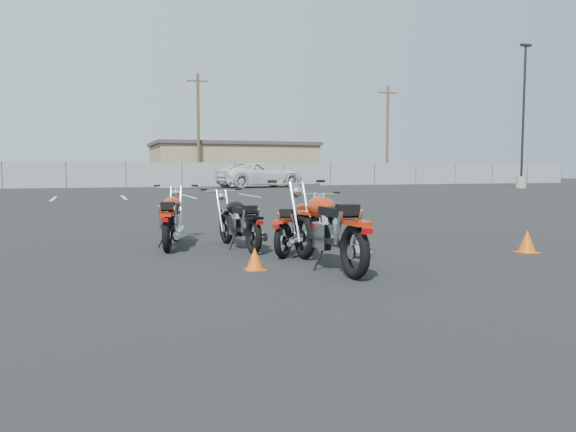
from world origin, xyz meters
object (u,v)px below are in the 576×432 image
object	(u,v)px
motorcycle_third_red	(300,226)
motorcycle_rear_red	(328,229)
motorcycle_second_black	(240,222)
white_van	(260,168)
motorcycle_front_red	(172,219)

from	to	relation	value
motorcycle_third_red	motorcycle_rear_red	xyz separation A→B (m)	(-0.15, -1.44, 0.10)
motorcycle_third_red	motorcycle_rear_red	size ratio (longest dim) A/B	0.70
motorcycle_second_black	white_van	world-z (taller)	white_van
motorcycle_front_red	motorcycle_second_black	distance (m)	1.19
motorcycle_rear_red	motorcycle_third_red	bearing A→B (deg)	84.20
motorcycle_rear_red	white_van	distance (m)	32.97
motorcycle_second_black	white_van	xyz separation A→B (m)	(9.20, 29.63, 0.94)
motorcycle_second_black	motorcycle_rear_red	world-z (taller)	motorcycle_rear_red
motorcycle_third_red	white_van	size ratio (longest dim) A/B	0.23
white_van	motorcycle_third_red	bearing A→B (deg)	152.23
motorcycle_second_black	motorcycle_third_red	xyz separation A→B (m)	(0.79, -0.76, -0.02)
motorcycle_third_red	motorcycle_second_black	bearing A→B (deg)	135.99
motorcycle_front_red	motorcycle_rear_red	xyz separation A→B (m)	(1.67, -2.80, 0.06)
motorcycle_second_black	motorcycle_rear_red	xyz separation A→B (m)	(0.64, -2.20, 0.08)
motorcycle_front_red	motorcycle_second_black	world-z (taller)	motorcycle_front_red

